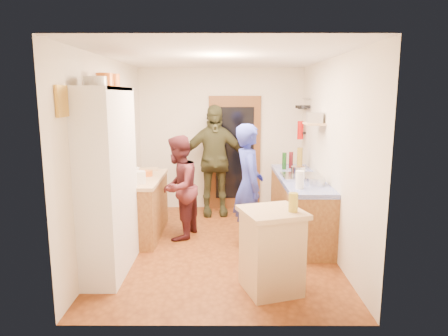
{
  "coord_description": "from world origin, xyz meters",
  "views": [
    {
      "loc": [
        0.07,
        -5.38,
        2.1
      ],
      "look_at": [
        0.06,
        0.15,
        1.1
      ],
      "focal_mm": 32.0,
      "sensor_mm": 36.0,
      "label": 1
    }
  ],
  "objects_px": {
    "hutch_body": "(109,182)",
    "right_counter_base": "(299,208)",
    "person_hob": "(251,186)",
    "person_back": "(214,161)",
    "island_base": "(271,253)",
    "person_left": "(181,187)"
  },
  "relations": [
    {
      "from": "person_hob",
      "to": "right_counter_base",
      "type": "bearing_deg",
      "value": -67.5
    },
    {
      "from": "person_left",
      "to": "right_counter_base",
      "type": "bearing_deg",
      "value": 108.73
    },
    {
      "from": "person_hob",
      "to": "person_left",
      "type": "distance_m",
      "value": 1.08
    },
    {
      "from": "right_counter_base",
      "to": "person_left",
      "type": "height_order",
      "value": "person_left"
    },
    {
      "from": "person_hob",
      "to": "person_left",
      "type": "bearing_deg",
      "value": 62.36
    },
    {
      "from": "hutch_body",
      "to": "person_left",
      "type": "bearing_deg",
      "value": 58.51
    },
    {
      "from": "hutch_body",
      "to": "person_back",
      "type": "height_order",
      "value": "hutch_body"
    },
    {
      "from": "person_left",
      "to": "person_back",
      "type": "bearing_deg",
      "value": 173.32
    },
    {
      "from": "right_counter_base",
      "to": "hutch_body",
      "type": "bearing_deg",
      "value": -152.53
    },
    {
      "from": "right_counter_base",
      "to": "person_hob",
      "type": "bearing_deg",
      "value": -148.64
    },
    {
      "from": "island_base",
      "to": "person_left",
      "type": "height_order",
      "value": "person_left"
    },
    {
      "from": "person_left",
      "to": "island_base",
      "type": "bearing_deg",
      "value": 49.17
    },
    {
      "from": "person_back",
      "to": "person_left",
      "type": "bearing_deg",
      "value": -118.15
    },
    {
      "from": "right_counter_base",
      "to": "person_back",
      "type": "height_order",
      "value": "person_back"
    },
    {
      "from": "hutch_body",
      "to": "person_back",
      "type": "xyz_separation_m",
      "value": [
        1.19,
        2.35,
        -0.12
      ]
    },
    {
      "from": "hutch_body",
      "to": "person_hob",
      "type": "bearing_deg",
      "value": 25.68
    },
    {
      "from": "island_base",
      "to": "person_hob",
      "type": "relative_size",
      "value": 0.5
    },
    {
      "from": "island_base",
      "to": "person_hob",
      "type": "distance_m",
      "value": 1.41
    },
    {
      "from": "person_hob",
      "to": "island_base",
      "type": "bearing_deg",
      "value": 176.8
    },
    {
      "from": "person_hob",
      "to": "person_back",
      "type": "bearing_deg",
      "value": 11.22
    },
    {
      "from": "person_hob",
      "to": "person_left",
      "type": "xyz_separation_m",
      "value": [
        -1.02,
        0.35,
        -0.1
      ]
    },
    {
      "from": "hutch_body",
      "to": "right_counter_base",
      "type": "distance_m",
      "value": 2.9
    }
  ]
}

